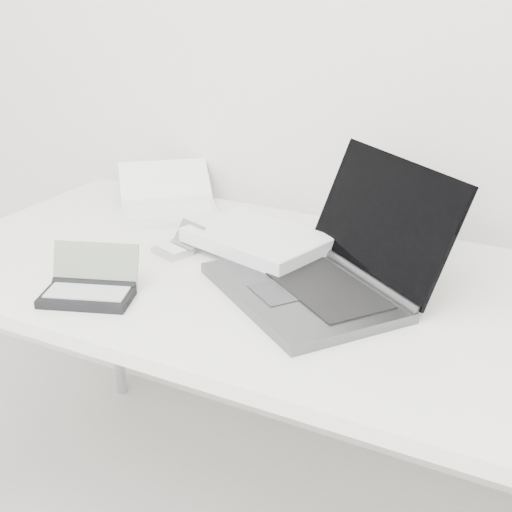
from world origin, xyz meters
The scene contains 5 objects.
desk centered at (0.00, 1.55, 0.68)m, with size 1.60×0.80×0.73m.
laptop_large centered at (0.04, 1.58, 0.77)m, with size 0.66×0.54×0.26m.
netbook_open_white centered at (-0.44, 1.79, 0.75)m, with size 0.39×0.40×0.10m.
pda_silver centered at (-0.27, 1.57, 0.74)m, with size 0.11×0.12×0.06m.
palmtop_charcoal centered at (-0.29, 1.29, 0.75)m, with size 0.21×0.18×0.10m.
Camera 1 is at (0.60, 0.31, 1.37)m, focal length 50.00 mm.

